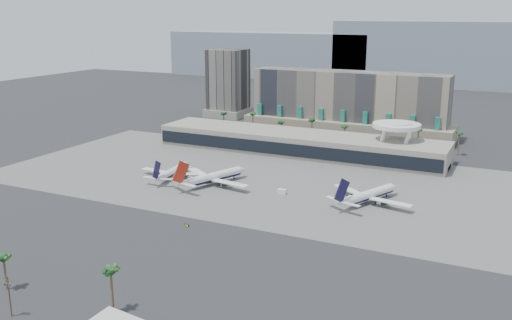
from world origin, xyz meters
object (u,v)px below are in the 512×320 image
at_px(utility_pole, 9,293).
at_px(airliner_right, 369,195).
at_px(airliner_centre, 213,177).
at_px(taxiway_sign, 187,225).
at_px(airliner_left, 172,172).
at_px(service_vehicle_b, 282,191).
at_px(service_vehicle_a, 187,169).

xyz_separation_m(utility_pole, airliner_right, (62.64, 135.49, -3.45)).
bearing_deg(airliner_right, airliner_centre, -151.97).
height_order(utility_pole, taxiway_sign, utility_pole).
xyz_separation_m(airliner_left, service_vehicle_b, (59.38, 0.14, -2.19)).
height_order(utility_pole, service_vehicle_a, utility_pole).
relative_size(utility_pole, airliner_centre, 0.29).
relative_size(utility_pole, taxiway_sign, 5.41).
height_order(airliner_centre, service_vehicle_b, airliner_centre).
distance_m(service_vehicle_b, taxiway_sign, 56.30).
distance_m(service_vehicle_a, service_vehicle_b, 61.54).
distance_m(utility_pole, service_vehicle_b, 133.48).
height_order(utility_pole, airliner_right, airliner_right).
xyz_separation_m(airliner_left, airliner_right, (98.11, 4.46, 0.47)).
xyz_separation_m(airliner_centre, service_vehicle_b, (35.34, 1.43, -2.82)).
bearing_deg(service_vehicle_b, airliner_right, 6.25).
height_order(airliner_centre, airliner_right, airliner_centre).
relative_size(airliner_right, service_vehicle_a, 9.36).
height_order(airliner_right, service_vehicle_b, airliner_right).
bearing_deg(utility_pole, service_vehicle_a, 103.89).
relative_size(airliner_right, service_vehicle_b, 9.92).
bearing_deg(airliner_centre, service_vehicle_a, 168.84).
xyz_separation_m(service_vehicle_a, taxiway_sign, (42.89, -67.92, -0.54)).
distance_m(service_vehicle_a, taxiway_sign, 80.33).
distance_m(airliner_centre, service_vehicle_b, 35.49).
relative_size(airliner_left, service_vehicle_b, 9.23).
bearing_deg(utility_pole, airliner_centre, 95.03).
height_order(airliner_left, airliner_centre, airliner_centre).
height_order(airliner_left, taxiway_sign, airliner_left).
height_order(service_vehicle_a, service_vehicle_b, service_vehicle_a).
bearing_deg(taxiway_sign, airliner_left, 143.68).
distance_m(airliner_left, airliner_centre, 24.08).
bearing_deg(utility_pole, airliner_left, 105.15).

